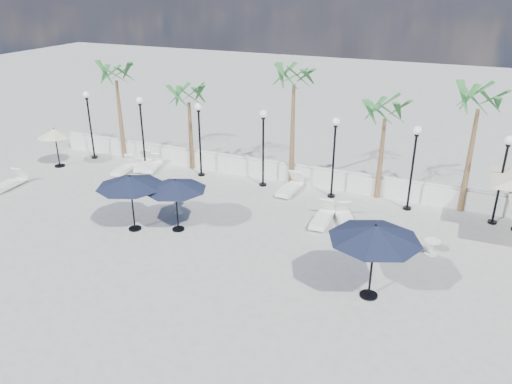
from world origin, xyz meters
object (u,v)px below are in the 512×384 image
at_px(lounger_2, 153,166).
at_px(parasol_navy_mid, 175,185).
at_px(lounger_3, 143,164).
at_px(parasol_navy_left, 130,182).
at_px(lounger_0, 9,183).
at_px(lounger_1, 125,168).
at_px(parasol_cream_small, 55,133).
at_px(parasol_navy_right, 375,233).
at_px(lounger_6, 322,217).
at_px(lounger_4, 290,187).
at_px(lounger_5, 346,219).

relative_size(lounger_2, parasol_navy_mid, 0.74).
xyz_separation_m(lounger_3, parasol_navy_left, (3.87, -6.15, 1.87)).
height_order(lounger_0, lounger_1, lounger_0).
xyz_separation_m(parasol_navy_left, parasol_cream_small, (-8.27, 4.55, -0.23)).
distance_m(lounger_3, parasol_navy_right, 15.54).
height_order(parasol_navy_left, parasol_navy_right, parasol_navy_right).
bearing_deg(lounger_6, lounger_3, 165.01).
height_order(lounger_0, lounger_2, lounger_0).
distance_m(lounger_0, lounger_3, 6.65).
xyz_separation_m(lounger_2, parasol_navy_left, (3.26, -6.15, 1.89)).
height_order(lounger_4, parasol_navy_left, parasol_navy_left).
bearing_deg(lounger_6, lounger_1, 170.12).
xyz_separation_m(lounger_3, lounger_5, (11.76, -2.29, -0.00)).
distance_m(lounger_3, parasol_cream_small, 4.95).
distance_m(lounger_2, lounger_4, 7.85).
distance_m(lounger_5, lounger_6, 0.98).
distance_m(lounger_4, lounger_5, 4.02).
bearing_deg(parasol_cream_small, lounger_3, 19.93).
bearing_deg(lounger_4, lounger_0, -155.78).
bearing_deg(parasol_navy_left, lounger_5, 26.05).
relative_size(lounger_5, parasol_navy_mid, 0.79).
height_order(lounger_1, lounger_5, same).
bearing_deg(lounger_2, parasol_cream_small, -177.96).
bearing_deg(lounger_0, lounger_6, 5.55).
relative_size(lounger_0, lounger_6, 0.98).
height_order(lounger_6, parasol_navy_mid, parasol_navy_mid).
relative_size(parasol_navy_left, parasol_cream_small, 1.24).
distance_m(lounger_1, lounger_2, 1.47).
bearing_deg(lounger_3, parasol_cream_small, 178.43).
bearing_deg(lounger_0, parasol_navy_mid, -6.45).
relative_size(lounger_0, parasol_navy_left, 0.73).
height_order(lounger_6, parasol_navy_left, parasol_navy_left).
height_order(lounger_5, parasol_navy_left, parasol_navy_left).
bearing_deg(parasol_navy_left, lounger_4, 53.28).
xyz_separation_m(lounger_4, parasol_cream_small, (-12.86, -1.60, 1.62)).
distance_m(lounger_1, lounger_5, 12.37).
distance_m(lounger_5, parasol_cream_small, 16.25).
height_order(lounger_1, lounger_4, lounger_4).
height_order(lounger_1, lounger_6, lounger_6).
distance_m(lounger_1, lounger_6, 11.47).
height_order(lounger_0, lounger_3, lounger_0).
relative_size(lounger_5, parasol_navy_left, 0.73).
distance_m(lounger_1, parasol_navy_right, 15.64).
distance_m(lounger_5, parasol_navy_right, 5.54).
bearing_deg(parasol_navy_left, parasol_navy_right, -5.20).
distance_m(lounger_5, parasol_navy_left, 8.98).
height_order(lounger_1, parasol_navy_left, parasol_navy_left).
height_order(lounger_4, lounger_5, lounger_4).
relative_size(lounger_2, parasol_navy_left, 0.69).
height_order(lounger_1, parasol_cream_small, parasol_cream_small).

